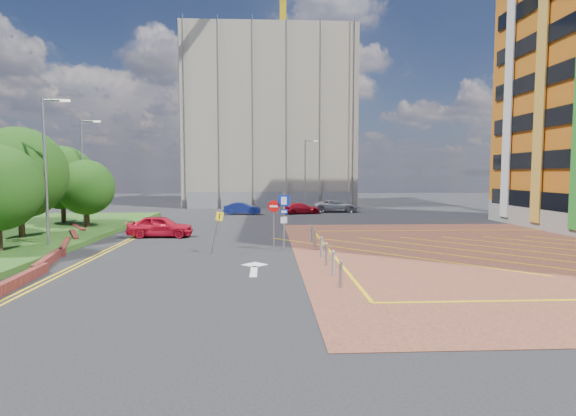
{
  "coord_description": "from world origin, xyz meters",
  "views": [
    {
      "loc": [
        -0.45,
        -23.18,
        4.26
      ],
      "look_at": [
        0.83,
        3.14,
        2.18
      ],
      "focal_mm": 28.0,
      "sensor_mm": 36.0,
      "label": 1
    }
  ],
  "objects": [
    {
      "name": "tree_c",
      "position": [
        -13.5,
        10.0,
        3.19
      ],
      "size": [
        4.0,
        4.0,
        4.9
      ],
      "color": "#3D2B1C",
      "rests_on": "grass_bed"
    },
    {
      "name": "tree_d",
      "position": [
        -16.5,
        13.0,
        3.87
      ],
      "size": [
        5.0,
        5.0,
        6.08
      ],
      "color": "#3D2B1C",
      "rests_on": "grass_bed"
    },
    {
      "name": "forecourt",
      "position": [
        14.0,
        0.0,
        0.01
      ],
      "size": [
        26.0,
        26.0,
        0.02
      ],
      "primitive_type": "cube",
      "color": "brown",
      "rests_on": "ground"
    },
    {
      "name": "car_silver_back",
      "position": [
        7.09,
        25.04,
        0.67
      ],
      "size": [
        4.91,
        2.38,
        1.35
      ],
      "primitive_type": "imported",
      "rotation": [
        0.0,
        0.0,
        1.54
      ],
      "color": "#A6A6AD",
      "rests_on": "ground"
    },
    {
      "name": "lamp_left_far",
      "position": [
        -14.42,
        12.0,
        4.66
      ],
      "size": [
        1.53,
        0.16,
        8.0
      ],
      "color": "#9EA0A8",
      "rests_on": "grass_bed"
    },
    {
      "name": "lamp_back",
      "position": [
        4.08,
        28.0,
        4.36
      ],
      "size": [
        1.53,
        0.16,
        8.0
      ],
      "color": "#9EA0A8",
      "rests_on": "ground"
    },
    {
      "name": "car_blue_back",
      "position": [
        -2.9,
        22.75,
        0.61
      ],
      "size": [
        3.8,
        1.53,
        1.23
      ],
      "primitive_type": "imported",
      "rotation": [
        0.0,
        0.0,
        1.51
      ],
      "color": "navy",
      "rests_on": "ground"
    },
    {
      "name": "sign_cluster",
      "position": [
        0.3,
        0.98,
        1.95
      ],
      "size": [
        1.17,
        0.12,
        3.2
      ],
      "color": "#9EA0A8",
      "rests_on": "ground"
    },
    {
      "name": "car_red_left",
      "position": [
        -7.46,
        6.72,
        0.72
      ],
      "size": [
        4.24,
        1.76,
        1.44
      ],
      "primitive_type": "imported",
      "rotation": [
        0.0,
        0.0,
        1.56
      ],
      "color": "red",
      "rests_on": "ground"
    },
    {
      "name": "car_red_back",
      "position": [
        3.15,
        23.13,
        0.57
      ],
      "size": [
        4.19,
        2.42,
        1.14
      ],
      "primitive_type": "imported",
      "rotation": [
        0.0,
        0.0,
        1.79
      ],
      "color": "red",
      "rests_on": "ground"
    },
    {
      "name": "bollard_row",
      "position": [
        2.3,
        -1.67,
        0.47
      ],
      "size": [
        0.14,
        11.14,
        0.9
      ],
      "color": "#9EA0A8",
      "rests_on": "forecourt"
    },
    {
      "name": "construction_building",
      "position": [
        0.0,
        40.0,
        11.0
      ],
      "size": [
        21.2,
        19.2,
        22.0
      ],
      "primitive_type": "cube",
      "color": "#A79D89",
      "rests_on": "ground"
    },
    {
      "name": "lamp_left_near",
      "position": [
        -12.42,
        2.0,
        4.66
      ],
      "size": [
        1.53,
        0.16,
        8.0
      ],
      "color": "#9EA0A8",
      "rests_on": "grass_bed"
    },
    {
      "name": "warning_sign",
      "position": [
        -3.02,
        0.15,
        1.43
      ],
      "size": [
        0.7,
        0.41,
        2.25
      ],
      "color": "#9EA0A8",
      "rests_on": "ground"
    },
    {
      "name": "retaining_wall",
      "position": [
        -11.8,
        2.0,
        0.2
      ],
      "size": [
        6.06,
        20.33,
        0.4
      ],
      "color": "maroon",
      "rests_on": "ground"
    },
    {
      "name": "tower_crane",
      "position": [
        2.0,
        39.44,
        25.85
      ],
      "size": [
        1.6,
        35.0,
        35.4
      ],
      "color": "gold",
      "rests_on": "ground"
    },
    {
      "name": "ground",
      "position": [
        0.0,
        0.0,
        0.0
      ],
      "size": [
        140.0,
        140.0,
        0.0
      ],
      "primitive_type": "plane",
      "color": "black",
      "rests_on": "ground"
    },
    {
      "name": "construction_fence",
      "position": [
        1.0,
        30.0,
        1.0
      ],
      "size": [
        21.6,
        0.06,
        2.0
      ],
      "primitive_type": "cube",
      "color": "gray",
      "rests_on": "ground"
    },
    {
      "name": "tree_b",
      "position": [
        -15.5,
        5.0,
        4.24
      ],
      "size": [
        5.6,
        5.6,
        6.74
      ],
      "color": "#3D2B1C",
      "rests_on": "grass_bed"
    }
  ]
}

